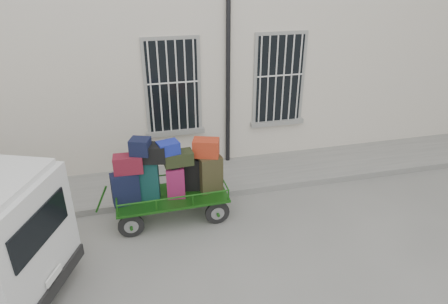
% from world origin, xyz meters
% --- Properties ---
extents(ground, '(80.00, 80.00, 0.00)m').
position_xyz_m(ground, '(0.00, 0.00, 0.00)').
color(ground, slate).
rests_on(ground, ground).
extents(building, '(24.00, 5.15, 6.00)m').
position_xyz_m(building, '(0.00, 5.50, 3.00)').
color(building, beige).
rests_on(building, ground).
extents(sidewalk, '(24.00, 1.70, 0.15)m').
position_xyz_m(sidewalk, '(0.00, 2.20, 0.07)').
color(sidewalk, slate).
rests_on(sidewalk, ground).
extents(luggage_cart, '(2.69, 1.08, 1.94)m').
position_xyz_m(luggage_cart, '(-0.83, 0.81, 1.03)').
color(luggage_cart, black).
rests_on(luggage_cart, ground).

